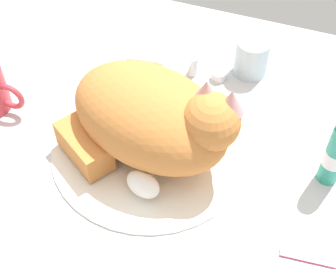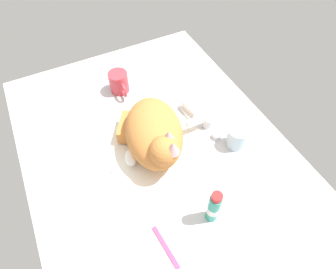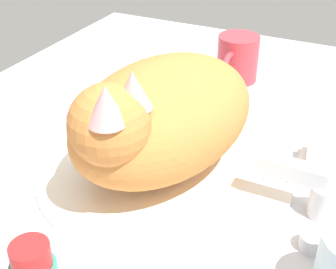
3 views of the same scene
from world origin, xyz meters
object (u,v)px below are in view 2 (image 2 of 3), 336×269
rinse_cup (237,138)px  toothpaste_bottle (214,207)px  toothbrush (170,254)px  faucet (205,122)px  soap_bar (192,108)px  cat (154,134)px  coffee_mug (119,82)px

rinse_cup → toothpaste_bottle: bearing=-49.0°
toothbrush → faucet: bearing=137.5°
soap_bar → toothbrush: bearing=-36.0°
rinse_cup → toothpaste_bottle: toothpaste_bottle is taller
cat → soap_bar: (-8.83, 18.99, -5.78)cm
faucet → soap_bar: faucet is taller
rinse_cup → soap_bar: size_ratio=1.02×
toothpaste_bottle → soap_bar: bearing=158.2°
faucet → cat: (0.94, -19.45, 5.60)cm
faucet → coffee_mug: bearing=-147.0°
rinse_cup → toothbrush: (21.70, -35.17, -3.13)cm
toothbrush → cat: bearing=161.7°
cat → rinse_cup: bearing=67.8°
toothpaste_bottle → toothbrush: 16.43cm
rinse_cup → soap_bar: (-18.90, -5.69, -1.21)cm
rinse_cup → coffee_mug: bearing=-148.9°
toothpaste_bottle → cat: bearing=-171.1°
soap_bar → toothbrush: soap_bar is taller
cat → toothpaste_bottle: cat is taller
faucet → coffee_mug: coffee_mug is taller
cat → faucet: bearing=92.8°
cat → coffee_mug: cat is taller
toothbrush → toothpaste_bottle: bearing=105.2°
coffee_mug → rinse_cup: 48.27cm
faucet → toothpaste_bottle: toothpaste_bottle is taller
cat → rinse_cup: size_ratio=4.23×
toothpaste_bottle → toothbrush: size_ratio=0.90×
faucet → toothpaste_bottle: size_ratio=1.09×
faucet → cat: cat is taller
soap_bar → toothpaste_bottle: toothpaste_bottle is taller
coffee_mug → soap_bar: coffee_mug is taller
soap_bar → toothpaste_bottle: (36.57, -14.63, 3.86)cm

